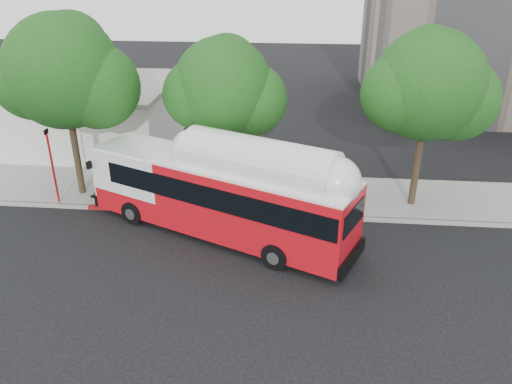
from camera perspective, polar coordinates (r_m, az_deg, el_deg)
ground at (r=22.39m, az=-3.17°, el=-7.30°), size 120.00×120.00×0.00m
sidewalk at (r=27.99m, az=-1.28°, el=0.00°), size 60.00×5.00×0.15m
curb_strip at (r=25.68m, az=-1.93°, el=-2.48°), size 60.00×0.30×0.15m
red_curb_segment at (r=26.20m, az=-8.46°, el=-2.16°), size 10.00×0.32×0.16m
street_tree_left at (r=27.32m, az=-20.17°, el=12.34°), size 6.67×5.80×9.74m
street_tree_mid at (r=25.68m, az=-2.86°, el=11.46°), size 5.75×5.00×8.62m
street_tree_right at (r=25.97m, az=19.98°, el=10.95°), size 6.21×5.40×9.18m
low_commercial_bldg at (r=38.08m, az=-21.60°, el=8.51°), size 16.20×10.20×4.25m
transit_bus at (r=23.17m, az=-4.13°, el=-0.60°), size 13.82×8.02×4.16m
signal_pole at (r=27.98m, az=-22.22°, el=2.67°), size 0.12×0.40×4.20m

